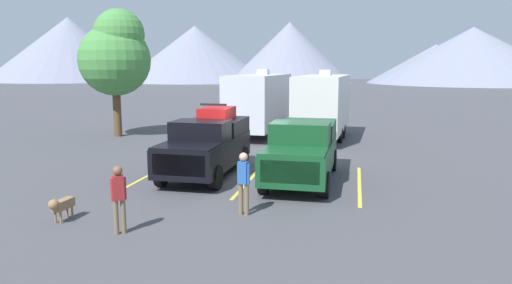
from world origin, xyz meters
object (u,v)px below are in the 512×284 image
(pickup_truck_b, at_px, (302,149))
(camper_trailer_a, at_px, (259,101))
(person_b, at_px, (119,195))
(dog, at_px, (60,205))
(camper_trailer_b, at_px, (322,103))
(pickup_truck_a, at_px, (207,143))
(person_a, at_px, (244,179))

(pickup_truck_b, height_order, camper_trailer_a, camper_trailer_a)
(camper_trailer_a, height_order, person_b, camper_trailer_a)
(dog, bearing_deg, camper_trailer_b, 69.52)
(dog, bearing_deg, person_b, -14.75)
(pickup_truck_a, distance_m, dog, 6.43)
(camper_trailer_a, bearing_deg, person_a, -80.19)
(pickup_truck_b, xyz_separation_m, camper_trailer_a, (-3.62, 10.10, 0.88))
(pickup_truck_a, xyz_separation_m, dog, (-2.13, -6.03, -0.72))
(pickup_truck_b, height_order, person_b, pickup_truck_b)
(pickup_truck_b, bearing_deg, camper_trailer_a, 109.74)
(pickup_truck_b, xyz_separation_m, person_b, (-3.75, -6.37, -0.15))
(pickup_truck_a, height_order, camper_trailer_b, camper_trailer_b)
(person_b, bearing_deg, camper_trailer_a, 89.56)
(camper_trailer_b, bearing_deg, camper_trailer_a, 170.99)
(person_b, bearing_deg, pickup_truck_a, 88.48)
(pickup_truck_a, xyz_separation_m, camper_trailer_b, (3.61, 9.34, 0.82))
(camper_trailer_a, distance_m, camper_trailer_b, 3.70)
(pickup_truck_b, relative_size, dog, 6.03)
(camper_trailer_b, height_order, person_b, camper_trailer_b)
(pickup_truck_b, height_order, dog, pickup_truck_b)
(camper_trailer_a, distance_m, person_b, 16.50)
(camper_trailer_b, height_order, dog, camper_trailer_b)
(person_b, relative_size, dog, 1.77)
(pickup_truck_a, bearing_deg, camper_trailer_a, 90.28)
(camper_trailer_a, bearing_deg, pickup_truck_a, -89.72)
(camper_trailer_b, bearing_deg, person_a, -94.83)
(dog, bearing_deg, pickup_truck_a, 70.54)
(pickup_truck_b, bearing_deg, person_b, -120.47)
(person_a, height_order, person_b, person_a)
(camper_trailer_b, relative_size, person_b, 4.65)
(pickup_truck_a, relative_size, person_b, 3.20)
(person_a, height_order, dog, person_a)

